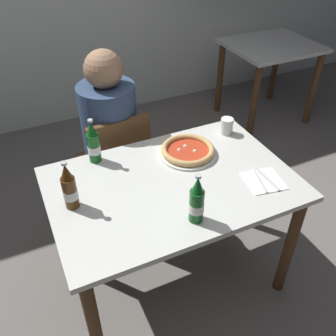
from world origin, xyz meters
name	(u,v)px	position (x,y,z in m)	size (l,w,h in m)	color
ground_plane	(171,275)	(0.00, 0.00, 0.00)	(8.00, 8.00, 0.00)	slate
dining_table_main	(172,199)	(0.00, 0.00, 0.64)	(1.20, 0.80, 0.75)	silver
chair_behind_table	(116,163)	(-0.11, 0.61, 0.48)	(0.42, 0.42, 0.85)	brown
diner_seated	(112,146)	(-0.11, 0.66, 0.58)	(0.34, 0.34, 1.21)	#2D3342
dining_table_background	(269,61)	(1.67, 1.39, 0.59)	(0.80, 0.70, 0.75)	silver
pizza_margherita_near	(188,151)	(0.18, 0.18, 0.77)	(0.31, 0.31, 0.04)	white
beer_bottle_left	(93,144)	(-0.29, 0.33, 0.85)	(0.07, 0.07, 0.25)	#14591E
beer_bottle_center	(197,202)	(-0.02, -0.27, 0.85)	(0.07, 0.07, 0.25)	#14591E
beer_bottle_right	(69,188)	(-0.48, 0.04, 0.85)	(0.07, 0.07, 0.25)	#512D0F
napkin_with_cutlery	(264,181)	(0.41, -0.19, 0.75)	(0.21, 0.21, 0.01)	white
paper_cup	(227,126)	(0.48, 0.27, 0.80)	(0.07, 0.07, 0.10)	white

